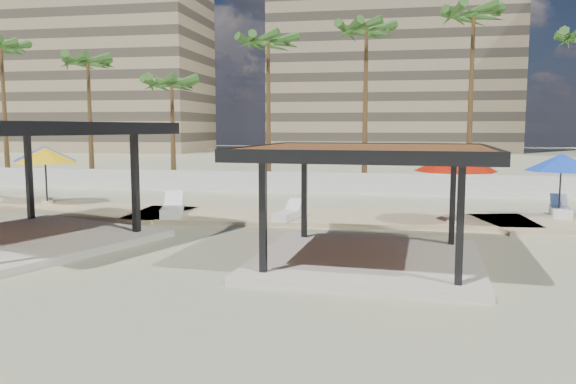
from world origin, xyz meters
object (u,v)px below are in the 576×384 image
(lounger_a, at_px, (172,210))
(lounger_c, at_px, (560,211))
(pavilion_central, at_px, (368,194))
(pavilion_west, at_px, (7,172))
(umbrella_c, at_px, (456,162))
(lounger_b, at_px, (288,215))

(lounger_a, distance_m, lounger_c, 15.75)
(lounger_a, relative_size, lounger_c, 1.13)
(pavilion_central, height_order, lounger_c, pavilion_central)
(pavilion_west, bearing_deg, umbrella_c, 39.81)
(lounger_a, height_order, lounger_b, lounger_a)
(pavilion_central, relative_size, lounger_c, 3.11)
(pavilion_central, xyz_separation_m, pavilion_west, (-11.37, 0.40, 0.39))
(pavilion_west, xyz_separation_m, umbrella_c, (14.26, 5.50, 0.17))
(pavilion_west, relative_size, umbrella_c, 3.14)
(pavilion_central, height_order, pavilion_west, pavilion_west)
(lounger_b, distance_m, lounger_c, 11.08)
(lounger_a, relative_size, lounger_b, 1.25)
(lounger_c, bearing_deg, pavilion_west, 123.33)
(pavilion_west, bearing_deg, pavilion_central, 16.73)
(pavilion_west, relative_size, lounger_a, 3.95)
(pavilion_central, height_order, umbrella_c, pavilion_central)
(umbrella_c, relative_size, lounger_a, 1.26)
(umbrella_c, distance_m, lounger_b, 6.60)
(pavilion_central, relative_size, pavilion_west, 0.70)
(lounger_a, bearing_deg, pavilion_west, 132.29)
(pavilion_central, xyz_separation_m, lounger_b, (-3.36, 5.94, -1.58))
(lounger_a, height_order, lounger_c, lounger_a)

